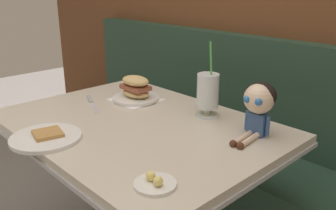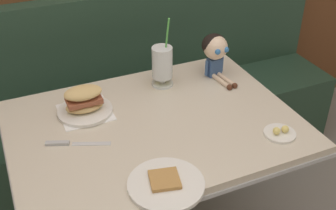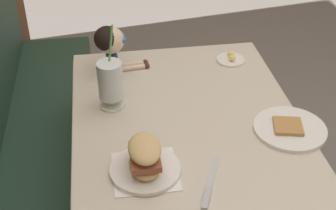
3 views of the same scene
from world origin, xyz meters
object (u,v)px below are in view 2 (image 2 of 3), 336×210
(seated_doll, at_px, (215,50))
(butter_knife, at_px, (67,143))
(toast_plate, at_px, (166,184))
(milkshake_glass, at_px, (162,65))
(butter_saucer, at_px, (280,133))
(sandwich_plate, at_px, (84,103))

(seated_doll, bearing_deg, butter_knife, -162.01)
(toast_plate, height_order, milkshake_glass, milkshake_glass)
(milkshake_glass, relative_size, butter_knife, 1.40)
(butter_saucer, distance_m, seated_doll, 0.51)
(toast_plate, relative_size, sandwich_plate, 1.14)
(milkshake_glass, bearing_deg, seated_doll, -3.64)
(butter_saucer, height_order, butter_knife, butter_saucer)
(toast_plate, height_order, butter_saucer, butter_saucer)
(milkshake_glass, bearing_deg, butter_saucer, -63.65)
(toast_plate, height_order, seated_doll, seated_doll)
(sandwich_plate, xyz_separation_m, butter_knife, (-0.11, -0.17, -0.04))
(seated_doll, bearing_deg, milkshake_glass, 176.36)
(milkshake_glass, height_order, butter_saucer, milkshake_glass)
(toast_plate, relative_size, milkshake_glass, 0.79)
(sandwich_plate, relative_size, butter_knife, 0.98)
(toast_plate, bearing_deg, butter_saucer, 8.80)
(butter_knife, bearing_deg, seated_doll, 17.99)
(milkshake_glass, bearing_deg, butter_knife, -152.26)
(toast_plate, bearing_deg, butter_knife, 125.70)
(sandwich_plate, height_order, butter_knife, sandwich_plate)
(seated_doll, bearing_deg, sandwich_plate, -174.05)
(milkshake_glass, distance_m, butter_saucer, 0.58)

